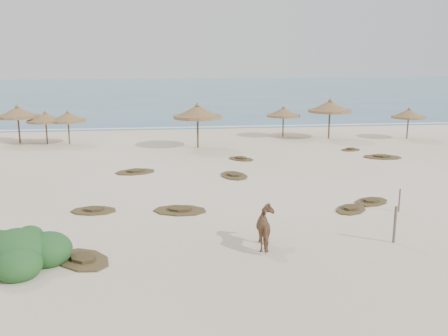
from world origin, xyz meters
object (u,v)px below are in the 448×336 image
at_px(palapa_0, 17,113).
at_px(horse, 267,228).
at_px(bush, 18,253).
at_px(palapa_1, 68,118).

distance_m(palapa_0, horse, 26.31).
bearing_deg(bush, palapa_1, 95.89).
bearing_deg(palapa_0, palapa_1, -12.31).
distance_m(palapa_0, palapa_1, 3.78).
bearing_deg(horse, palapa_0, -55.22).
height_order(palapa_0, palapa_1, palapa_0).
bearing_deg(bush, horse, 4.66).
relative_size(palapa_0, palapa_1, 0.97).
bearing_deg(horse, bush, 7.73).
xyz_separation_m(palapa_0, bush, (5.97, -22.98, -1.77)).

